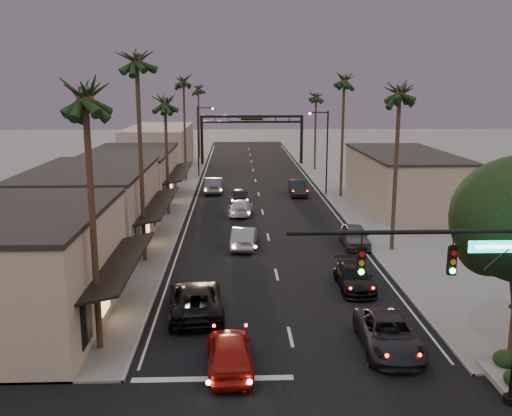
{
  "coord_description": "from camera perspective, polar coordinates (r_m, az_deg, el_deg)",
  "views": [
    {
      "loc": [
        -2.53,
        -14.74,
        11.52
      ],
      "look_at": [
        -0.98,
        27.2,
        2.5
      ],
      "focal_mm": 40.0,
      "sensor_mm": 36.0,
      "label": 1
    }
  ],
  "objects": [
    {
      "name": "palm_ra",
      "position": [
        40.31,
        14.21,
        11.66
      ],
      "size": [
        3.2,
        3.2,
        13.2
      ],
      "color": "#38281C",
      "rests_on": "ground"
    },
    {
      "name": "palm_la",
      "position": [
        24.51,
        -16.8,
        11.44
      ],
      "size": [
        3.2,
        3.2,
        13.2
      ],
      "color": "#38281C",
      "rests_on": "ground"
    },
    {
      "name": "palm_rb",
      "position": [
        59.8,
        8.83,
        12.85
      ],
      "size": [
        3.2,
        3.2,
        14.2
      ],
      "color": "#38281C",
      "rests_on": "ground"
    },
    {
      "name": "oncoming_red",
      "position": [
        24.25,
        -2.66,
        -14.15
      ],
      "size": [
        2.1,
        4.73,
        1.58
      ],
      "primitive_type": "imported",
      "rotation": [
        0.0,
        0.0,
        3.19
      ],
      "color": "#9C140B",
      "rests_on": "ground"
    },
    {
      "name": "storefront_far",
      "position": [
        58.4,
        -12.44,
        2.96
      ],
      "size": [
        8.0,
        16.0,
        5.0
      ],
      "primitive_type": "cube",
      "color": "tan",
      "rests_on": "ground"
    },
    {
      "name": "palm_lb",
      "position": [
        37.29,
        -11.88,
        14.75
      ],
      "size": [
        3.2,
        3.2,
        15.2
      ],
      "color": "#38281C",
      "rests_on": "ground"
    },
    {
      "name": "road",
      "position": [
        60.9,
        0.3,
        1.23
      ],
      "size": [
        14.0,
        120.0,
        0.02
      ],
      "primitive_type": "cube",
      "color": "black",
      "rests_on": "ground"
    },
    {
      "name": "ground",
      "position": [
        56.0,
        0.51,
        0.26
      ],
      "size": [
        200.0,
        200.0,
        0.0
      ],
      "primitive_type": "plane",
      "color": "slate",
      "rests_on": "ground"
    },
    {
      "name": "oncoming_silver",
      "position": [
        41.36,
        -1.2,
        -2.94
      ],
      "size": [
        2.04,
        4.8,
        1.54
      ],
      "primitive_type": "imported",
      "rotation": [
        0.0,
        0.0,
        3.05
      ],
      "color": "gray",
      "rests_on": "ground"
    },
    {
      "name": "arch",
      "position": [
        84.99,
        -0.42,
        8.09
      ],
      "size": [
        15.2,
        0.4,
        7.27
      ],
      "color": "black",
      "rests_on": "ground"
    },
    {
      "name": "sidewalk_left",
      "position": [
        68.08,
        -7.97,
        2.32
      ],
      "size": [
        5.0,
        92.0,
        0.12
      ],
      "primitive_type": "cube",
      "color": "slate",
      "rests_on": "ground"
    },
    {
      "name": "streetlight_left",
      "position": [
        73.14,
        -5.6,
        7.22
      ],
      "size": [
        2.13,
        0.3,
        9.0
      ],
      "color": "black",
      "rests_on": "ground"
    },
    {
      "name": "curbside_black",
      "position": [
        33.64,
        9.79,
        -6.86
      ],
      "size": [
        1.92,
        4.69,
        1.36
      ],
      "primitive_type": "imported",
      "rotation": [
        0.0,
        0.0,
        -0.0
      ],
      "color": "black",
      "rests_on": "ground"
    },
    {
      "name": "palm_lc",
      "position": [
        51.12,
        -9.1,
        10.8
      ],
      "size": [
        3.2,
        3.2,
        12.2
      ],
      "color": "#38281C",
      "rests_on": "ground"
    },
    {
      "name": "sidewalk_right",
      "position": [
        68.78,
        7.99,
        2.42
      ],
      "size": [
        5.0,
        92.0,
        0.12
      ],
      "primitive_type": "cube",
      "color": "slate",
      "rests_on": "ground"
    },
    {
      "name": "oncoming_grey_far",
      "position": [
        62.68,
        -4.21,
        2.29
      ],
      "size": [
        1.92,
        5.18,
        1.69
      ],
      "primitive_type": "imported",
      "rotation": [
        0.0,
        0.0,
        3.12
      ],
      "color": "#4C4D51",
      "rests_on": "ground"
    },
    {
      "name": "oncoming_dgrey",
      "position": [
        57.25,
        -1.67,
        1.27
      ],
      "size": [
        1.78,
        4.34,
        1.47
      ],
      "primitive_type": "imported",
      "rotation": [
        0.0,
        0.0,
        3.13
      ],
      "color": "black",
      "rests_on": "ground"
    },
    {
      "name": "storefront_dist",
      "position": [
        80.88,
        -9.6,
        5.91
      ],
      "size": [
        8.0,
        20.0,
        6.0
      ],
      "primitive_type": "cube",
      "color": "#A39982",
      "rests_on": "ground"
    },
    {
      "name": "curbside_near",
      "position": [
        26.53,
        13.14,
        -12.19
      ],
      "size": [
        2.64,
        5.42,
        1.48
      ],
      "primitive_type": "imported",
      "rotation": [
        0.0,
        0.0,
        -0.04
      ],
      "color": "black",
      "rests_on": "ground"
    },
    {
      "name": "oncoming_pickup",
      "position": [
        29.7,
        -6.09,
        -9.09
      ],
      "size": [
        3.18,
        6.01,
        1.61
      ],
      "primitive_type": "imported",
      "rotation": [
        0.0,
        0.0,
        3.23
      ],
      "color": "black",
      "rests_on": "ground"
    },
    {
      "name": "streetlight_right",
      "position": [
        60.8,
        6.87,
        6.2
      ],
      "size": [
        2.13,
        0.3,
        9.0
      ],
      "color": "black",
      "rests_on": "ground"
    },
    {
      "name": "palm_far",
      "position": [
        92.92,
        -5.81,
        12.02
      ],
      "size": [
        3.2,
        3.2,
        13.2
      ],
      "color": "#38281C",
      "rests_on": "ground"
    },
    {
      "name": "curbside_far",
      "position": [
        61.27,
        4.19,
        2.02
      ],
      "size": [
        1.77,
        4.89,
        1.6
      ],
      "primitive_type": "imported",
      "rotation": [
        0.0,
        0.0,
        -0.01
      ],
      "color": "black",
      "rests_on": "ground"
    },
    {
      "name": "traffic_signal",
      "position": [
        21.46,
        20.64,
        -6.14
      ],
      "size": [
        8.51,
        0.22,
        7.8
      ],
      "color": "black",
      "rests_on": "ground"
    },
    {
      "name": "storefront_near",
      "position": [
        30.03,
        -22.54,
        -5.81
      ],
      "size": [
        8.0,
        12.0,
        5.5
      ],
      "primitive_type": "cube",
      "color": "tan",
      "rests_on": "ground"
    },
    {
      "name": "curbside_grey",
      "position": [
        42.35,
        9.86,
        -2.76
      ],
      "size": [
        1.96,
        4.57,
        1.54
      ],
      "primitive_type": "imported",
      "rotation": [
        0.0,
        0.0,
        -0.03
      ],
      "color": "#434448",
      "rests_on": "ground"
    },
    {
      "name": "oncoming_white",
      "position": [
        51.87,
        -1.52,
        0.08
      ],
      "size": [
        2.45,
        4.99,
        1.4
      ],
      "primitive_type": "imported",
      "rotation": [
        0.0,
        0.0,
        3.04
      ],
      "color": "silver",
      "rests_on": "ground"
    },
    {
      "name": "palm_ld",
      "position": [
        70.01,
        -7.28,
        12.77
      ],
      "size": [
        3.2,
        3.2,
        14.2
      ],
      "color": "#38281C",
      "rests_on": "ground"
    },
    {
      "name": "building_right",
      "position": [
        57.89,
        14.51,
        2.78
      ],
      "size": [
        8.0,
        18.0,
        5.0
      ],
      "primitive_type": "cube",
      "color": "#A39982",
      "rests_on": "ground"
    },
    {
      "name": "palm_rc",
      "position": [
        79.54,
        6.04,
        11.31
      ],
      "size": [
        3.2,
        3.2,
        12.2
      ],
      "color": "#38281C",
      "rests_on": "ground"
    },
    {
      "name": "storefront_mid",
      "position": [
        42.97,
        -16.17,
        -0.14
      ],
      "size": [
        8.0,
        14.0,
        5.5
      ],
      "primitive_type": "cube",
      "color": "#A39982",
      "rests_on": "ground"
    }
  ]
}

